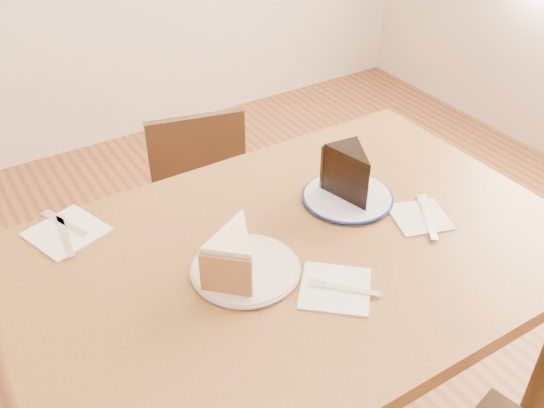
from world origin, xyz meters
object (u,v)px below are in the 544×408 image
at_px(chair_far, 210,223).
at_px(chocolate_cake, 353,178).
at_px(table, 296,283).
at_px(plate_cream, 246,269).
at_px(carrot_cake, 236,251).
at_px(plate_navy, 347,197).

height_order(chair_far, chocolate_cake, chocolate_cake).
xyz_separation_m(table, chocolate_cake, (0.20, 0.08, 0.17)).
bearing_deg(chocolate_cake, plate_cream, 19.74).
bearing_deg(table, chocolate_cake, 20.60).
distance_m(chair_far, chocolate_cake, 0.67).
bearing_deg(plate_cream, carrot_cake, 145.27).
bearing_deg(plate_navy, chocolate_cake, -77.54).
distance_m(chair_far, carrot_cake, 0.74).
xyz_separation_m(plate_navy, carrot_cake, (-0.35, -0.08, 0.05)).
bearing_deg(plate_navy, plate_cream, -164.40).
relative_size(chair_far, chocolate_cake, 5.86).
relative_size(chair_far, carrot_cake, 5.32).
xyz_separation_m(table, plate_navy, (0.20, 0.09, 0.10)).
height_order(table, plate_navy, plate_navy).
height_order(plate_cream, carrot_cake, carrot_cake).
xyz_separation_m(chair_far, plate_navy, (0.13, -0.50, 0.35)).
distance_m(plate_navy, carrot_cake, 0.36).
height_order(chair_far, carrot_cake, carrot_cake).
bearing_deg(plate_navy, table, -156.53).
bearing_deg(chair_far, chocolate_cake, 118.20).
height_order(plate_cream, chocolate_cake, chocolate_cake).
xyz_separation_m(chair_far, chocolate_cake, (0.13, -0.51, 0.41)).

